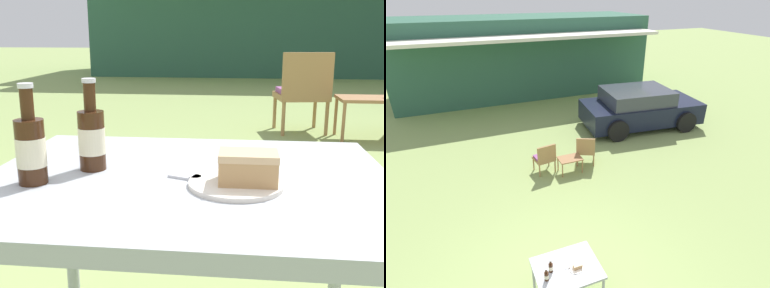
% 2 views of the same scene
% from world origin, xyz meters
% --- Properties ---
extents(cabin_building, '(10.81, 4.89, 3.28)m').
position_xyz_m(cabin_building, '(2.00, 11.14, 1.65)').
color(cabin_building, '#2D5B47').
rests_on(cabin_building, ground_plane).
extents(parked_car, '(4.10, 2.38, 1.33)m').
position_xyz_m(parked_car, '(4.64, 5.36, 0.66)').
color(parked_car, black).
rests_on(parked_car, ground_plane).
extents(wicker_chair_cushioned, '(0.55, 0.51, 0.82)m').
position_xyz_m(wicker_chair_cushioned, '(0.74, 3.63, 0.45)').
color(wicker_chair_cushioned, '#9E7547').
rests_on(wicker_chair_cushioned, ground_plane).
extents(wicker_chair_plain, '(0.64, 0.61, 0.82)m').
position_xyz_m(wicker_chair_plain, '(1.88, 3.62, 0.46)').
color(wicker_chair_plain, '#9E7547').
rests_on(wicker_chair_plain, ground_plane).
extents(garden_side_table, '(0.59, 0.41, 0.41)m').
position_xyz_m(garden_side_table, '(1.34, 3.41, 0.36)').
color(garden_side_table, '#996B42').
rests_on(garden_side_table, ground_plane).
extents(patio_table, '(0.94, 0.74, 0.68)m').
position_xyz_m(patio_table, '(0.00, 0.00, 0.62)').
color(patio_table, '#9EA3A8').
rests_on(patio_table, ground_plane).
extents(cake_on_plate, '(0.20, 0.20, 0.08)m').
position_xyz_m(cake_on_plate, '(0.13, -0.07, 0.71)').
color(cake_on_plate, silver).
rests_on(cake_on_plate, patio_table).
extents(cola_bottle_near, '(0.06, 0.06, 0.22)m').
position_xyz_m(cola_bottle_near, '(-0.23, 0.02, 0.76)').
color(cola_bottle_near, '#381E0F').
rests_on(cola_bottle_near, patio_table).
extents(cola_bottle_far, '(0.06, 0.06, 0.22)m').
position_xyz_m(cola_bottle_far, '(-0.33, -0.09, 0.76)').
color(cola_bottle_far, '#381E0F').
rests_on(cola_bottle_far, patio_table).
extents(fork, '(0.18, 0.08, 0.01)m').
position_xyz_m(fork, '(0.05, -0.05, 0.68)').
color(fork, silver).
rests_on(fork, patio_table).
extents(loose_bottle_cap, '(0.03, 0.03, 0.01)m').
position_xyz_m(loose_bottle_cap, '(0.02, -0.03, 0.69)').
color(loose_bottle_cap, silver).
rests_on(loose_bottle_cap, patio_table).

